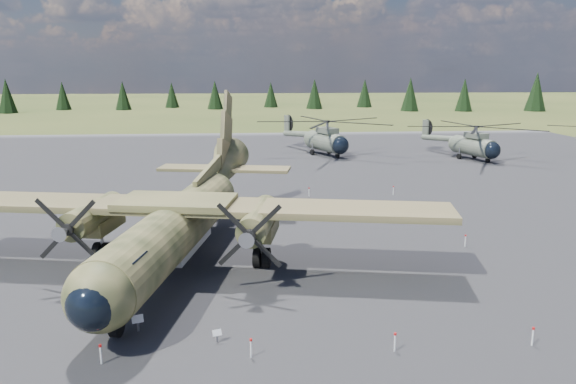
{
  "coord_description": "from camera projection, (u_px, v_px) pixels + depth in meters",
  "views": [
    {
      "loc": [
        1.72,
        -34.57,
        11.55
      ],
      "look_at": [
        4.84,
        2.0,
        3.53
      ],
      "focal_mm": 35.0,
      "sensor_mm": 36.0,
      "label": 1
    }
  ],
  "objects": [
    {
      "name": "ground",
      "position": [
        216.0,
        254.0,
        35.97
      ],
      "size": [
        500.0,
        500.0,
        0.0
      ],
      "primitive_type": "plane",
      "color": "brown",
      "rests_on": "ground"
    },
    {
      "name": "apron",
      "position": [
        221.0,
        215.0,
        45.7
      ],
      "size": [
        120.0,
        120.0,
        0.04
      ],
      "primitive_type": "cube",
      "color": "#555559",
      "rests_on": "ground"
    },
    {
      "name": "transport_plane",
      "position": [
        182.0,
        213.0,
        33.97
      ],
      "size": [
        31.95,
        28.72,
        10.54
      ],
      "rotation": [
        0.0,
        0.0,
        -0.19
      ],
      "color": "#3C4224",
      "rests_on": "ground"
    },
    {
      "name": "helicopter_near",
      "position": [
        325.0,
        130.0,
        76.5
      ],
      "size": [
        24.99,
        24.99,
        4.84
      ],
      "rotation": [
        0.0,
        0.0,
        0.41
      ],
      "color": "#66695C",
      "rests_on": "ground"
    },
    {
      "name": "helicopter_mid",
      "position": [
        474.0,
        135.0,
        72.85
      ],
      "size": [
        22.21,
        22.7,
        4.5
      ],
      "rotation": [
        0.0,
        0.0,
        0.31
      ],
      "color": "#66695C",
      "rests_on": "ground"
    },
    {
      "name": "info_placard_left",
      "position": [
        138.0,
        321.0,
        25.16
      ],
      "size": [
        0.55,
        0.37,
        0.8
      ],
      "rotation": [
        0.0,
        0.0,
        0.33
      ],
      "color": "gray",
      "rests_on": "ground"
    },
    {
      "name": "info_placard_right",
      "position": [
        217.0,
        334.0,
        24.17
      ],
      "size": [
        0.42,
        0.28,
        0.61
      ],
      "rotation": [
        0.0,
        0.0,
        0.33
      ],
      "color": "gray",
      "rests_on": "ground"
    },
    {
      "name": "barrier_fence",
      "position": [
        208.0,
        247.0,
        35.75
      ],
      "size": [
        33.12,
        29.62,
        0.85
      ],
      "color": "white",
      "rests_on": "ground"
    },
    {
      "name": "treeline",
      "position": [
        301.0,
        184.0,
        34.39
      ],
      "size": [
        294.91,
        294.98,
        10.96
      ],
      "color": "black",
      "rests_on": "ground"
    }
  ]
}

